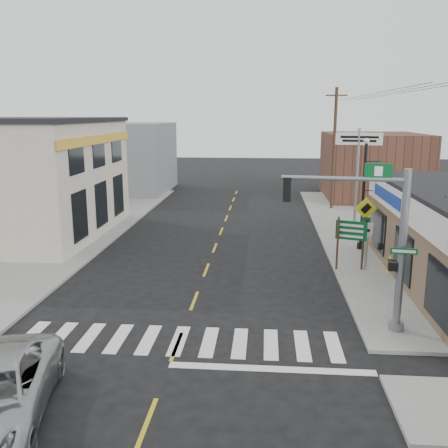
# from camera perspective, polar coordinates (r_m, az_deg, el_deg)

# --- Properties ---
(ground) EXTENTS (140.00, 140.00, 0.00)m
(ground) POSITION_cam_1_polar(r_m,az_deg,el_deg) (16.42, -5.44, -13.75)
(ground) COLOR black
(ground) RESTS_ON ground
(sidewalk_right) EXTENTS (6.00, 38.00, 0.13)m
(sidewalk_right) POSITION_cam_1_polar(r_m,az_deg,el_deg) (29.08, 17.10, -2.37)
(sidewalk_right) COLOR gray
(sidewalk_right) RESTS_ON ground
(sidewalk_left) EXTENTS (6.00, 38.00, 0.13)m
(sidewalk_left) POSITION_cam_1_polar(r_m,az_deg,el_deg) (30.73, -17.81, -1.64)
(sidewalk_left) COLOR gray
(sidewalk_left) RESTS_ON ground
(center_line) EXTENTS (0.12, 56.00, 0.01)m
(center_line) POSITION_cam_1_polar(r_m,az_deg,el_deg) (23.77, -2.04, -5.25)
(center_line) COLOR gold
(center_line) RESTS_ON ground
(crosswalk) EXTENTS (11.00, 2.20, 0.01)m
(crosswalk) POSITION_cam_1_polar(r_m,az_deg,el_deg) (16.77, -5.20, -13.13)
(crosswalk) COLOR silver
(crosswalk) RESTS_ON ground
(left_building) EXTENTS (12.00, 12.00, 6.80)m
(left_building) POSITION_cam_1_polar(r_m,az_deg,el_deg) (32.76, -24.03, 4.67)
(left_building) COLOR beige
(left_building) RESTS_ON ground
(bldg_distant_right) EXTENTS (8.00, 10.00, 5.60)m
(bldg_distant_right) POSITION_cam_1_polar(r_m,az_deg,el_deg) (45.65, 16.59, 6.38)
(bldg_distant_right) COLOR brown
(bldg_distant_right) RESTS_ON ground
(bldg_distant_left) EXTENTS (9.00, 10.00, 6.40)m
(bldg_distant_left) POSITION_cam_1_polar(r_m,az_deg,el_deg) (48.63, -11.73, 7.45)
(bldg_distant_left) COLOR slate
(bldg_distant_left) RESTS_ON ground
(traffic_signal_pole) EXTENTS (4.41, 0.37, 5.58)m
(traffic_signal_pole) POSITION_cam_1_polar(r_m,az_deg,el_deg) (16.94, 17.65, -1.01)
(traffic_signal_pole) COLOR slate
(traffic_signal_pole) RESTS_ON sidewalk_right
(guide_sign) EXTENTS (1.43, 0.13, 2.49)m
(guide_sign) POSITION_cam_1_polar(r_m,az_deg,el_deg) (23.70, 14.29, -1.28)
(guide_sign) COLOR #452F20
(guide_sign) RESTS_ON sidewalk_right
(fire_hydrant) EXTENTS (0.24, 0.24, 0.75)m
(fire_hydrant) POSITION_cam_1_polar(r_m,az_deg,el_deg) (24.12, 18.48, -4.32)
(fire_hydrant) COLOR #CB9C02
(fire_hydrant) RESTS_ON sidewalk_right
(ped_crossing_sign) EXTENTS (1.16, 0.08, 2.99)m
(ped_crossing_sign) POSITION_cam_1_polar(r_m,az_deg,el_deg) (26.41, 15.87, 0.90)
(ped_crossing_sign) COLOR gray
(ped_crossing_sign) RESTS_ON sidewalk_right
(lamp_post) EXTENTS (0.76, 0.60, 5.89)m
(lamp_post) POSITION_cam_1_polar(r_m,az_deg,el_deg) (27.25, 15.82, 4.22)
(lamp_post) COLOR black
(lamp_post) RESTS_ON sidewalk_right
(dance_center_sign) EXTENTS (2.93, 0.18, 6.22)m
(dance_center_sign) POSITION_cam_1_polar(r_m,az_deg,el_deg) (33.46, 15.10, 7.98)
(dance_center_sign) COLOR gray
(dance_center_sign) RESTS_ON sidewalk_right
(utility_pole_far) EXTENTS (1.57, 0.24, 9.03)m
(utility_pole_far) POSITION_cam_1_polar(r_m,az_deg,el_deg) (38.87, 12.46, 8.53)
(utility_pole_far) COLOR #41291A
(utility_pole_far) RESTS_ON sidewalk_right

